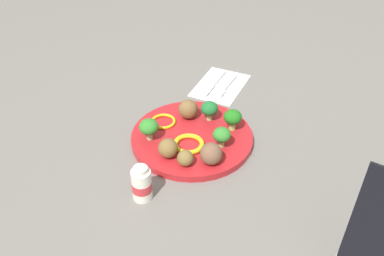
{
  "coord_description": "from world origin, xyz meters",
  "views": [
    {
      "loc": [
        0.71,
        0.33,
        0.63
      ],
      "look_at": [
        0.0,
        0.0,
        0.04
      ],
      "focal_mm": 40.64,
      "sensor_mm": 36.0,
      "label": 1
    }
  ],
  "objects_px": {
    "knife": "(213,83)",
    "yogurt_bottle": "(142,184)",
    "broccoli_floret_far_rim": "(222,135)",
    "meatball_front_right": "(188,109)",
    "napkin": "(220,85)",
    "meatball_front_left": "(211,154)",
    "meatball_back_right": "(185,158)",
    "plate": "(192,138)",
    "broccoli_floret_near_rim": "(149,127)",
    "pepper_ring_mid_right": "(163,121)",
    "broccoli_floret_center": "(233,118)",
    "pepper_ring_mid_left": "(189,144)",
    "broccoli_floret_front_left": "(209,109)",
    "fork": "(225,86)",
    "meatball_center": "(168,148)"
  },
  "relations": [
    {
      "from": "knife",
      "to": "yogurt_bottle",
      "type": "distance_m",
      "value": 0.45
    },
    {
      "from": "broccoli_floret_far_rim",
      "to": "meatball_front_right",
      "type": "distance_m",
      "value": 0.13
    },
    {
      "from": "napkin",
      "to": "knife",
      "type": "height_order",
      "value": "knife"
    },
    {
      "from": "yogurt_bottle",
      "to": "meatball_front_left",
      "type": "bearing_deg",
      "value": 146.3
    },
    {
      "from": "meatball_back_right",
      "to": "plate",
      "type": "bearing_deg",
      "value": -163.32
    },
    {
      "from": "broccoli_floret_far_rim",
      "to": "broccoli_floret_near_rim",
      "type": "xyz_separation_m",
      "value": [
        0.04,
        -0.16,
        0.0
      ]
    },
    {
      "from": "meatball_front_left",
      "to": "napkin",
      "type": "bearing_deg",
      "value": -161.97
    },
    {
      "from": "plate",
      "to": "meatball_front_right",
      "type": "relative_size",
      "value": 5.98
    },
    {
      "from": "plate",
      "to": "broccoli_floret_near_rim",
      "type": "bearing_deg",
      "value": -57.4
    },
    {
      "from": "pepper_ring_mid_right",
      "to": "napkin",
      "type": "relative_size",
      "value": 0.35
    },
    {
      "from": "broccoli_floret_center",
      "to": "pepper_ring_mid_right",
      "type": "distance_m",
      "value": 0.17
    },
    {
      "from": "plate",
      "to": "yogurt_bottle",
      "type": "bearing_deg",
      "value": -3.97
    },
    {
      "from": "meatball_back_right",
      "to": "yogurt_bottle",
      "type": "xyz_separation_m",
      "value": [
        0.11,
        -0.04,
        0.0
      ]
    },
    {
      "from": "pepper_ring_mid_left",
      "to": "knife",
      "type": "height_order",
      "value": "pepper_ring_mid_left"
    },
    {
      "from": "broccoli_floret_center",
      "to": "meatball_front_left",
      "type": "distance_m",
      "value": 0.13
    },
    {
      "from": "broccoli_floret_near_rim",
      "to": "meatball_front_right",
      "type": "relative_size",
      "value": 1.1
    },
    {
      "from": "meatball_front_right",
      "to": "yogurt_bottle",
      "type": "relative_size",
      "value": 0.6
    },
    {
      "from": "broccoli_floret_center",
      "to": "yogurt_bottle",
      "type": "height_order",
      "value": "yogurt_bottle"
    },
    {
      "from": "pepper_ring_mid_left",
      "to": "yogurt_bottle",
      "type": "height_order",
      "value": "yogurt_bottle"
    },
    {
      "from": "broccoli_floret_center",
      "to": "broccoli_floret_front_left",
      "type": "relative_size",
      "value": 1.05
    },
    {
      "from": "meatball_front_right",
      "to": "fork",
      "type": "xyz_separation_m",
      "value": [
        -0.18,
        0.03,
        -0.03
      ]
    },
    {
      "from": "meatball_back_right",
      "to": "pepper_ring_mid_left",
      "type": "relative_size",
      "value": 0.5
    },
    {
      "from": "fork",
      "to": "broccoli_floret_far_rim",
      "type": "bearing_deg",
      "value": 18.96
    },
    {
      "from": "broccoli_floret_center",
      "to": "knife",
      "type": "height_order",
      "value": "broccoli_floret_center"
    },
    {
      "from": "broccoli_floret_far_rim",
      "to": "meatball_front_left",
      "type": "height_order",
      "value": "same"
    },
    {
      "from": "plate",
      "to": "meatball_center",
      "type": "bearing_deg",
      "value": -10.14
    },
    {
      "from": "meatball_front_right",
      "to": "pepper_ring_mid_left",
      "type": "relative_size",
      "value": 0.67
    },
    {
      "from": "meatball_back_right",
      "to": "napkin",
      "type": "height_order",
      "value": "meatball_back_right"
    },
    {
      "from": "plate",
      "to": "yogurt_bottle",
      "type": "xyz_separation_m",
      "value": [
        0.2,
        -0.01,
        0.03
      ]
    },
    {
      "from": "meatball_front_right",
      "to": "fork",
      "type": "distance_m",
      "value": 0.19
    },
    {
      "from": "meatball_back_right",
      "to": "yogurt_bottle",
      "type": "bearing_deg",
      "value": -22.19
    },
    {
      "from": "meatball_front_right",
      "to": "yogurt_bottle",
      "type": "xyz_separation_m",
      "value": [
        0.26,
        0.02,
        -0.0
      ]
    },
    {
      "from": "broccoli_floret_center",
      "to": "broccoli_floret_near_rim",
      "type": "bearing_deg",
      "value": -54.39
    },
    {
      "from": "pepper_ring_mid_left",
      "to": "fork",
      "type": "relative_size",
      "value": 0.58
    },
    {
      "from": "plate",
      "to": "pepper_ring_mid_right",
      "type": "bearing_deg",
      "value": -100.57
    },
    {
      "from": "napkin",
      "to": "pepper_ring_mid_left",
      "type": "bearing_deg",
      "value": 7.56
    },
    {
      "from": "broccoli_floret_far_rim",
      "to": "fork",
      "type": "relative_size",
      "value": 0.39
    },
    {
      "from": "plate",
      "to": "broccoli_floret_front_left",
      "type": "height_order",
      "value": "broccoli_floret_front_left"
    },
    {
      "from": "broccoli_floret_center",
      "to": "pepper_ring_mid_right",
      "type": "height_order",
      "value": "broccoli_floret_center"
    },
    {
      "from": "broccoli_floret_center",
      "to": "pepper_ring_mid_left",
      "type": "distance_m",
      "value": 0.12
    },
    {
      "from": "meatball_front_right",
      "to": "yogurt_bottle",
      "type": "height_order",
      "value": "yogurt_bottle"
    },
    {
      "from": "plate",
      "to": "knife",
      "type": "distance_m",
      "value": 0.25
    },
    {
      "from": "meatball_front_right",
      "to": "meatball_front_left",
      "type": "relative_size",
      "value": 0.98
    },
    {
      "from": "meatball_front_right",
      "to": "knife",
      "type": "xyz_separation_m",
      "value": [
        -0.18,
        -0.01,
        -0.03
      ]
    },
    {
      "from": "meatball_front_right",
      "to": "broccoli_floret_far_rim",
      "type": "bearing_deg",
      "value": 58.48
    },
    {
      "from": "broccoli_floret_front_left",
      "to": "napkin",
      "type": "distance_m",
      "value": 0.19
    },
    {
      "from": "broccoli_floret_center",
      "to": "meatball_front_left",
      "type": "relative_size",
      "value": 1.06
    },
    {
      "from": "pepper_ring_mid_left",
      "to": "napkin",
      "type": "xyz_separation_m",
      "value": [
        -0.29,
        -0.04,
        -0.02
      ]
    },
    {
      "from": "broccoli_floret_center",
      "to": "napkin",
      "type": "distance_m",
      "value": 0.22
    },
    {
      "from": "meatball_center",
      "to": "meatball_front_left",
      "type": "height_order",
      "value": "meatball_front_left"
    }
  ]
}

